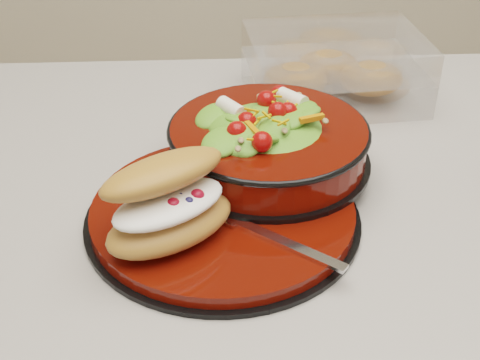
{
  "coord_description": "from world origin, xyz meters",
  "views": [
    {
      "loc": [
        -0.24,
        -0.66,
        1.35
      ],
      "look_at": [
        -0.21,
        -0.05,
        0.94
      ],
      "focal_mm": 50.0,
      "sensor_mm": 36.0,
      "label": 1
    }
  ],
  "objects_px": {
    "salad_bowl": "(268,136)",
    "fork": "(268,235)",
    "pastry_box": "(334,69)",
    "dinner_plate": "(224,214)",
    "croissant": "(169,202)"
  },
  "relations": [
    {
      "from": "croissant",
      "to": "pastry_box",
      "type": "bearing_deg",
      "value": 22.94
    },
    {
      "from": "salad_bowl",
      "to": "pastry_box",
      "type": "xyz_separation_m",
      "value": [
        0.11,
        0.21,
        -0.01
      ]
    },
    {
      "from": "pastry_box",
      "to": "dinner_plate",
      "type": "bearing_deg",
      "value": -124.74
    },
    {
      "from": "fork",
      "to": "dinner_plate",
      "type": "bearing_deg",
      "value": 77.16
    },
    {
      "from": "dinner_plate",
      "to": "croissant",
      "type": "height_order",
      "value": "croissant"
    },
    {
      "from": "fork",
      "to": "salad_bowl",
      "type": "bearing_deg",
      "value": 34.0
    },
    {
      "from": "croissant",
      "to": "salad_bowl",
      "type": "bearing_deg",
      "value": 16.21
    },
    {
      "from": "fork",
      "to": "pastry_box",
      "type": "height_order",
      "value": "pastry_box"
    },
    {
      "from": "dinner_plate",
      "to": "salad_bowl",
      "type": "distance_m",
      "value": 0.11
    },
    {
      "from": "salad_bowl",
      "to": "fork",
      "type": "relative_size",
      "value": 1.74
    },
    {
      "from": "salad_bowl",
      "to": "fork",
      "type": "height_order",
      "value": "salad_bowl"
    },
    {
      "from": "dinner_plate",
      "to": "croissant",
      "type": "distance_m",
      "value": 0.09
    },
    {
      "from": "dinner_plate",
      "to": "fork",
      "type": "relative_size",
      "value": 2.16
    },
    {
      "from": "fork",
      "to": "croissant",
      "type": "bearing_deg",
      "value": 124.08
    },
    {
      "from": "dinner_plate",
      "to": "pastry_box",
      "type": "distance_m",
      "value": 0.35
    }
  ]
}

